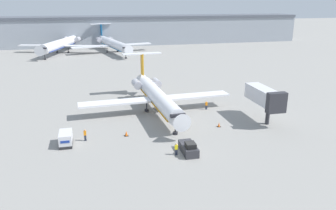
{
  "coord_description": "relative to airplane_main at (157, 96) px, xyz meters",
  "views": [
    {
      "loc": [
        -12.56,
        -39.15,
        20.38
      ],
      "look_at": [
        0.0,
        12.87,
        3.12
      ],
      "focal_mm": 35.0,
      "sensor_mm": 36.0,
      "label": 1
    }
  ],
  "objects": [
    {
      "name": "worker_near_tug",
      "position": [
        -1.14,
        -18.56,
        -2.22
      ],
      "size": [
        0.4,
        0.24,
        1.74
      ],
      "color": "#232838",
      "rests_on": "ground"
    },
    {
      "name": "traffic_cone_right",
      "position": [
        8.55,
        -10.13,
        -2.77
      ],
      "size": [
        0.58,
        0.58,
        0.76
      ],
      "color": "black",
      "rests_on": "ground"
    },
    {
      "name": "airplane_parked_far_left",
      "position": [
        -2.3,
        75.83,
        0.41
      ],
      "size": [
        32.48,
        37.79,
        10.32
      ],
      "color": "silver",
      "rests_on": "ground"
    },
    {
      "name": "airplane_parked_far_right",
      "position": [
        -22.45,
        79.46,
        0.5
      ],
      "size": [
        34.11,
        37.62,
        10.54
      ],
      "color": "white",
      "rests_on": "ground"
    },
    {
      "name": "jet_bridge",
      "position": [
        17.08,
        -9.34,
        1.3
      ],
      "size": [
        3.2,
        9.29,
        6.19
      ],
      "color": "#2D2D33",
      "rests_on": "ground"
    },
    {
      "name": "worker_on_apron",
      "position": [
        -13.28,
        -10.75,
        -2.13
      ],
      "size": [
        0.4,
        0.26,
        1.88
      ],
      "color": "#232838",
      "rests_on": "ground"
    },
    {
      "name": "pushback_tug",
      "position": [
        0.71,
        -18.31,
        -2.43
      ],
      "size": [
        1.87,
        4.26,
        1.88
      ],
      "color": "#2D2D33",
      "rests_on": "ground"
    },
    {
      "name": "luggage_cart",
      "position": [
        -16.03,
        -11.59,
        -2.14
      ],
      "size": [
        1.8,
        3.47,
        1.97
      ],
      "color": "#232326",
      "rests_on": "ground"
    },
    {
      "name": "traffic_cone_left",
      "position": [
        -7.04,
        -10.36,
        -2.73
      ],
      "size": [
        0.62,
        0.62,
        0.83
      ],
      "color": "black",
      "rests_on": "ground"
    },
    {
      "name": "worker_by_wing",
      "position": [
        9.61,
        -0.97,
        -2.25
      ],
      "size": [
        0.4,
        0.24,
        1.7
      ],
      "color": "#232838",
      "rests_on": "ground"
    },
    {
      "name": "airplane_main",
      "position": [
        0.0,
        0.0,
        0.0
      ],
      "size": [
        29.02,
        28.57,
        9.28
      ],
      "color": "white",
      "rests_on": "ground"
    },
    {
      "name": "ground_plane",
      "position": [
        0.75,
        -18.79,
        -3.13
      ],
      "size": [
        600.0,
        600.0,
        0.0
      ],
      "primitive_type": "plane",
      "color": "gray"
    },
    {
      "name": "terminal_building",
      "position": [
        0.75,
        101.21,
        3.47
      ],
      "size": [
        180.0,
        16.8,
        13.14
      ],
      "color": "#8C939E",
      "rests_on": "ground"
    }
  ]
}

